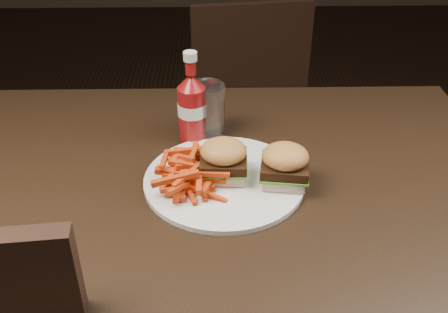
{
  "coord_description": "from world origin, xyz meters",
  "views": [
    {
      "loc": [
        0.04,
        -0.77,
        1.31
      ],
      "look_at": [
        0.06,
        0.01,
        0.8
      ],
      "focal_mm": 42.0,
      "sensor_mm": 36.0,
      "label": 1
    }
  ],
  "objects_px": {
    "plate": "(224,180)",
    "chair_far": "(239,103)",
    "ketchup_bottle": "(192,113)",
    "dining_table": "(193,193)",
    "tumbler": "(207,111)"
  },
  "relations": [
    {
      "from": "dining_table",
      "to": "tumbler",
      "type": "relative_size",
      "value": 10.32
    },
    {
      "from": "dining_table",
      "to": "plate",
      "type": "height_order",
      "value": "plate"
    },
    {
      "from": "chair_far",
      "to": "tumbler",
      "type": "xyz_separation_m",
      "value": [
        -0.11,
        -0.76,
        0.38
      ]
    },
    {
      "from": "chair_far",
      "to": "plate",
      "type": "distance_m",
      "value": 0.99
    },
    {
      "from": "plate",
      "to": "tumbler",
      "type": "bearing_deg",
      "value": 100.2
    },
    {
      "from": "plate",
      "to": "chair_far",
      "type": "bearing_deg",
      "value": 85.39
    },
    {
      "from": "plate",
      "to": "tumbler",
      "type": "distance_m",
      "value": 0.18
    },
    {
      "from": "ketchup_bottle",
      "to": "plate",
      "type": "bearing_deg",
      "value": -68.51
    },
    {
      "from": "chair_far",
      "to": "ketchup_bottle",
      "type": "height_order",
      "value": "ketchup_bottle"
    },
    {
      "from": "chair_far",
      "to": "tumbler",
      "type": "distance_m",
      "value": 0.86
    },
    {
      "from": "plate",
      "to": "ketchup_bottle",
      "type": "bearing_deg",
      "value": 111.49
    },
    {
      "from": "chair_far",
      "to": "plate",
      "type": "relative_size",
      "value": 1.34
    },
    {
      "from": "ketchup_bottle",
      "to": "dining_table",
      "type": "bearing_deg",
      "value": -88.58
    },
    {
      "from": "chair_far",
      "to": "tumbler",
      "type": "bearing_deg",
      "value": 73.78
    },
    {
      "from": "ketchup_bottle",
      "to": "tumbler",
      "type": "relative_size",
      "value": 0.98
    }
  ]
}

